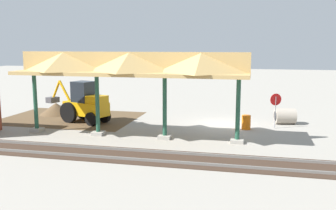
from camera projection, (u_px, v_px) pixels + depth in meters
ground_plane at (223, 125)px, 25.07m from camera, size 120.00×120.00×0.00m
dirt_work_zone at (71, 118)px, 27.31m from camera, size 9.56×7.00×0.01m
platform_canopy at (130, 65)px, 21.10m from camera, size 13.38×3.20×4.90m
rail_tracks at (208, 161)px, 17.16m from camera, size 60.00×2.58×0.15m
stop_sign at (276, 103)px, 23.70m from camera, size 0.70×0.36×2.25m
backhoe at (84, 104)px, 25.72m from camera, size 5.29×2.84×2.82m
dirt_mound at (56, 114)px, 28.78m from camera, size 5.01×5.01×1.79m
concrete_pipe at (285, 116)px, 25.22m from camera, size 1.50×1.30×1.06m
traffic_barrel at (246, 122)px, 23.61m from camera, size 0.56×0.56×0.90m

